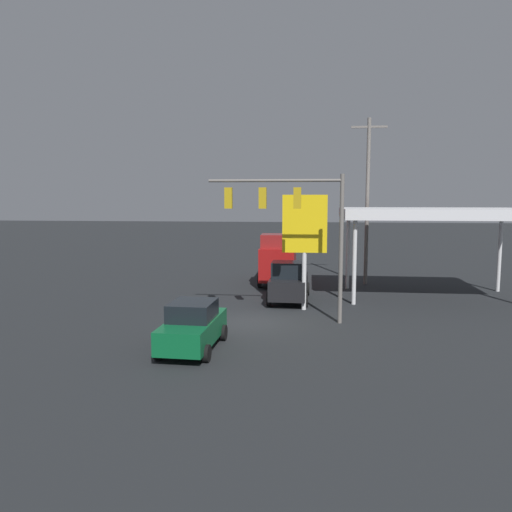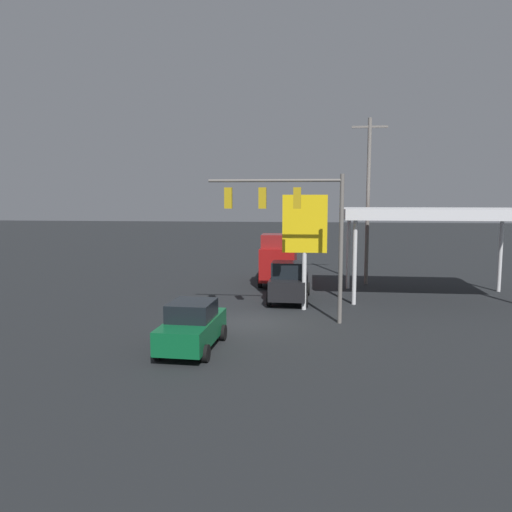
{
  "view_description": "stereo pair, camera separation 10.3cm",
  "coord_description": "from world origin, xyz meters",
  "px_view_note": "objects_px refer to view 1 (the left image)",
  "views": [
    {
      "loc": [
        -2.79,
        23.48,
        6.0
      ],
      "look_at": [
        0.0,
        -2.0,
        2.99
      ],
      "focal_mm": 35.0,
      "sensor_mm": 36.0,
      "label": 1
    },
    {
      "loc": [
        -2.89,
        23.47,
        6.0
      ],
      "look_at": [
        0.0,
        -2.0,
        2.99
      ],
      "focal_mm": 35.0,
      "sensor_mm": 36.0,
      "label": 2
    }
  ],
  "objects_px": {
    "utility_pole": "(367,198)",
    "price_sign": "(305,229)",
    "delivery_truck": "(279,259)",
    "traffic_signal_assembly": "(292,214)",
    "sedan_far": "(193,326)",
    "pickup_parked": "(289,282)"
  },
  "relations": [
    {
      "from": "utility_pole",
      "to": "price_sign",
      "type": "bearing_deg",
      "value": 63.91
    },
    {
      "from": "delivery_truck",
      "to": "traffic_signal_assembly",
      "type": "bearing_deg",
      "value": 6.28
    },
    {
      "from": "sedan_far",
      "to": "pickup_parked",
      "type": "xyz_separation_m",
      "value": [
        -3.39,
        -9.77,
        0.16
      ]
    },
    {
      "from": "utility_pole",
      "to": "delivery_truck",
      "type": "distance_m",
      "value": 7.4
    },
    {
      "from": "price_sign",
      "to": "sedan_far",
      "type": "bearing_deg",
      "value": 60.69
    },
    {
      "from": "traffic_signal_assembly",
      "to": "pickup_parked",
      "type": "relative_size",
      "value": 1.35
    },
    {
      "from": "sedan_far",
      "to": "delivery_truck",
      "type": "distance_m",
      "value": 16.22
    },
    {
      "from": "traffic_signal_assembly",
      "to": "sedan_far",
      "type": "xyz_separation_m",
      "value": [
        3.7,
        4.9,
        -4.3
      ]
    },
    {
      "from": "price_sign",
      "to": "utility_pole",
      "type": "bearing_deg",
      "value": -116.09
    },
    {
      "from": "utility_pole",
      "to": "delivery_truck",
      "type": "xyz_separation_m",
      "value": [
        6.05,
        0.09,
        -4.27
      ]
    },
    {
      "from": "price_sign",
      "to": "pickup_parked",
      "type": "height_order",
      "value": "price_sign"
    },
    {
      "from": "traffic_signal_assembly",
      "to": "utility_pole",
      "type": "height_order",
      "value": "utility_pole"
    },
    {
      "from": "traffic_signal_assembly",
      "to": "price_sign",
      "type": "distance_m",
      "value": 2.92
    },
    {
      "from": "price_sign",
      "to": "delivery_truck",
      "type": "distance_m",
      "value": 9.02
    },
    {
      "from": "utility_pole",
      "to": "price_sign",
      "type": "height_order",
      "value": "utility_pole"
    },
    {
      "from": "traffic_signal_assembly",
      "to": "sedan_far",
      "type": "bearing_deg",
      "value": 52.9
    },
    {
      "from": "price_sign",
      "to": "pickup_parked",
      "type": "xyz_separation_m",
      "value": [
        0.89,
        -2.15,
        -3.26
      ]
    },
    {
      "from": "utility_pole",
      "to": "delivery_truck",
      "type": "bearing_deg",
      "value": 0.81
    },
    {
      "from": "utility_pole",
      "to": "sedan_far",
      "type": "height_order",
      "value": "utility_pole"
    },
    {
      "from": "sedan_far",
      "to": "pickup_parked",
      "type": "height_order",
      "value": "pickup_parked"
    },
    {
      "from": "pickup_parked",
      "to": "delivery_truck",
      "type": "relative_size",
      "value": 0.77
    },
    {
      "from": "sedan_far",
      "to": "price_sign",
      "type": "bearing_deg",
      "value": 153.23
    }
  ]
}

